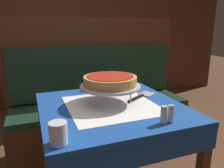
# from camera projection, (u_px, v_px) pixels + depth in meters

# --- Properties ---
(dining_table_front) EXTENTS (0.81, 0.81, 0.75)m
(dining_table_front) POSITION_uv_depth(u_px,v_px,m) (111.00, 120.00, 1.30)
(dining_table_front) COLOR #194799
(dining_table_front) RESTS_ON ground_plane
(dining_table_rear) EXTENTS (0.75, 0.75, 0.76)m
(dining_table_rear) POSITION_uv_depth(u_px,v_px,m) (54.00, 69.00, 2.82)
(dining_table_rear) COLOR red
(dining_table_rear) RESTS_ON ground_plane
(booth_bench) EXTENTS (1.67, 0.47, 1.28)m
(booth_bench) POSITION_uv_depth(u_px,v_px,m) (101.00, 114.00, 2.13)
(booth_bench) COLOR #4C2819
(booth_bench) RESTS_ON ground_plane
(back_wall_panel) EXTENTS (6.00, 0.04, 2.40)m
(back_wall_panel) POSITION_uv_depth(u_px,v_px,m) (57.00, 26.00, 3.23)
(back_wall_panel) COLOR #4C2D1E
(back_wall_panel) RESTS_ON ground_plane
(pizza_pan_stand) EXTENTS (0.36, 0.36, 0.11)m
(pizza_pan_stand) POSITION_uv_depth(u_px,v_px,m) (110.00, 87.00, 1.30)
(pizza_pan_stand) COLOR #ADADB2
(pizza_pan_stand) RESTS_ON dining_table_front
(deep_dish_pizza) EXTENTS (0.31, 0.31, 0.06)m
(deep_dish_pizza) POSITION_uv_depth(u_px,v_px,m) (110.00, 80.00, 1.29)
(deep_dish_pizza) COLOR tan
(deep_dish_pizza) RESTS_ON pizza_pan_stand
(pizza_server) EXTENTS (0.26, 0.19, 0.01)m
(pizza_server) POSITION_uv_depth(u_px,v_px,m) (141.00, 96.00, 1.43)
(pizza_server) COLOR #BCBCC1
(pizza_server) RESTS_ON dining_table_front
(water_glass_near) EXTENTS (0.07, 0.07, 0.09)m
(water_glass_near) POSITION_uv_depth(u_px,v_px,m) (58.00, 133.00, 0.84)
(water_glass_near) COLOR silver
(water_glass_near) RESTS_ON dining_table_front
(salt_shaker) EXTENTS (0.03, 0.03, 0.08)m
(salt_shaker) POSITION_uv_depth(u_px,v_px,m) (164.00, 115.00, 1.02)
(salt_shaker) COLOR silver
(salt_shaker) RESTS_ON dining_table_front
(pepper_shaker) EXTENTS (0.03, 0.03, 0.08)m
(pepper_shaker) POSITION_uv_depth(u_px,v_px,m) (171.00, 114.00, 1.04)
(pepper_shaker) COLOR silver
(pepper_shaker) RESTS_ON dining_table_front
(napkin_holder) EXTENTS (0.10, 0.05, 0.09)m
(napkin_holder) POSITION_uv_depth(u_px,v_px,m) (98.00, 83.00, 1.60)
(napkin_holder) COLOR #B2B2B7
(napkin_holder) RESTS_ON dining_table_front
(condiment_caddy) EXTENTS (0.15, 0.15, 0.17)m
(condiment_caddy) POSITION_uv_depth(u_px,v_px,m) (61.00, 57.00, 2.90)
(condiment_caddy) COLOR black
(condiment_caddy) RESTS_ON dining_table_rear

